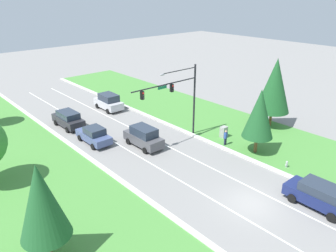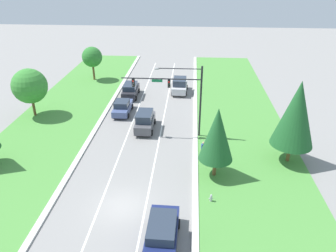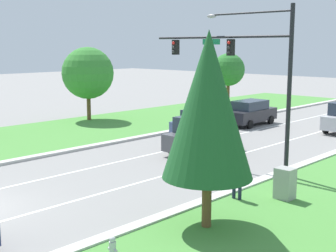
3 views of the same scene
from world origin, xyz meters
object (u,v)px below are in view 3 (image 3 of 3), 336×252
at_px(graphite_suv, 201,134).
at_px(oak_near_left_tree, 228,70).
at_px(fire_hydrant, 113,248).
at_px(oak_far_left_tree, 88,73).
at_px(slate_blue_sedan, 201,123).
at_px(utility_cabinet, 285,184).
at_px(traffic_signal_mast, 246,62).
at_px(pedestrian, 237,178).
at_px(conifer_near_right_tree, 208,105).
at_px(charcoal_suv, 250,112).

height_order(graphite_suv, oak_near_left_tree, oak_near_left_tree).
xyz_separation_m(fire_hydrant, oak_far_left_tree, (-20.99, 14.80, 3.51)).
relative_size(slate_blue_sedan, oak_near_left_tree, 0.86).
relative_size(slate_blue_sedan, utility_cabinet, 3.48).
bearing_deg(traffic_signal_mast, utility_cabinet, -36.23).
xyz_separation_m(traffic_signal_mast, pedestrian, (2.72, -4.29, -4.31)).
relative_size(graphite_suv, oak_near_left_tree, 0.86).
bearing_deg(oak_near_left_tree, oak_far_left_tree, -104.14).
bearing_deg(oak_far_left_tree, conifer_near_right_tree, -27.50).
bearing_deg(fire_hydrant, oak_near_left_tree, 121.19).
height_order(pedestrian, oak_near_left_tree, oak_near_left_tree).
bearing_deg(oak_far_left_tree, traffic_signal_mast, -12.19).
bearing_deg(conifer_near_right_tree, slate_blue_sedan, 130.47).
height_order(traffic_signal_mast, pedestrian, traffic_signal_mast).
bearing_deg(traffic_signal_mast, oak_far_left_tree, 167.81).
bearing_deg(oak_far_left_tree, oak_near_left_tree, 75.86).
distance_m(pedestrian, fire_hydrant, 6.71).
height_order(traffic_signal_mast, slate_blue_sedan, traffic_signal_mast).
bearing_deg(utility_cabinet, graphite_suv, 151.95).
height_order(slate_blue_sedan, oak_near_left_tree, oak_near_left_tree).
height_order(graphite_suv, utility_cabinet, graphite_suv).
bearing_deg(traffic_signal_mast, charcoal_suv, 122.55).
bearing_deg(slate_blue_sedan, graphite_suv, -50.23).
xyz_separation_m(charcoal_suv, oak_far_left_tree, (-10.67, -7.30, 2.88)).
height_order(traffic_signal_mast, graphite_suv, traffic_signal_mast).
bearing_deg(conifer_near_right_tree, oak_far_left_tree, 152.50).
distance_m(utility_cabinet, conifer_near_right_tree, 5.58).
xyz_separation_m(graphite_suv, slate_blue_sedan, (-3.39, 4.11, -0.19)).
bearing_deg(traffic_signal_mast, conifer_near_right_tree, -63.48).
height_order(pedestrian, oak_far_left_tree, oak_far_left_tree).
height_order(traffic_signal_mast, oak_far_left_tree, traffic_signal_mast).
relative_size(traffic_signal_mast, oak_far_left_tree, 1.40).
bearing_deg(pedestrian, conifer_near_right_tree, 99.98).
height_order(utility_cabinet, fire_hydrant, utility_cabinet).
distance_m(traffic_signal_mast, oak_far_left_tree, 18.24).
xyz_separation_m(pedestrian, oak_far_left_tree, (-20.49, 8.13, 2.91)).
bearing_deg(oak_far_left_tree, pedestrian, -21.65).
bearing_deg(conifer_near_right_tree, oak_near_left_tree, 125.39).
relative_size(graphite_suv, pedestrian, 2.72).
xyz_separation_m(charcoal_suv, fire_hydrant, (10.32, -22.10, -0.63)).
bearing_deg(oak_near_left_tree, utility_cabinet, -48.73).
distance_m(graphite_suv, slate_blue_sedan, 5.33).
distance_m(conifer_near_right_tree, oak_near_left_tree, 30.90).
bearing_deg(traffic_signal_mast, pedestrian, -57.68).
xyz_separation_m(pedestrian, fire_hydrant, (0.50, -6.67, -0.59)).
bearing_deg(pedestrian, graphite_suv, -47.58).
distance_m(charcoal_suv, slate_blue_sedan, 5.87).
bearing_deg(oak_near_left_tree, conifer_near_right_tree, -54.61).
distance_m(conifer_near_right_tree, oak_far_left_tree, 24.16).
xyz_separation_m(slate_blue_sedan, utility_cabinet, (11.13, -8.23, -0.22)).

